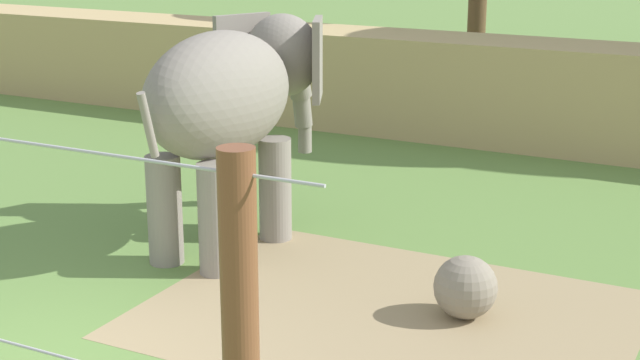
# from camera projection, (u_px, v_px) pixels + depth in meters

# --- Properties ---
(dirt_patch) EXTENTS (5.44, 4.16, 0.01)m
(dirt_patch) POSITION_uv_depth(u_px,v_px,m) (388.00, 315.00, 10.87)
(dirt_patch) COLOR #937F5B
(dirt_patch) RESTS_ON ground
(embankment_wall) EXTENTS (36.00, 1.80, 2.00)m
(embankment_wall) POSITION_uv_depth(u_px,v_px,m) (441.00, 86.00, 19.19)
(embankment_wall) COLOR tan
(embankment_wall) RESTS_ON ground
(elephant) EXTENTS (1.72, 4.09, 3.03)m
(elephant) POSITION_uv_depth(u_px,v_px,m) (232.00, 101.00, 12.64)
(elephant) COLOR gray
(elephant) RESTS_ON ground
(enrichment_ball) EXTENTS (0.73, 0.73, 0.73)m
(enrichment_ball) POSITION_uv_depth(u_px,v_px,m) (465.00, 287.00, 10.72)
(enrichment_ball) COLOR gray
(enrichment_ball) RESTS_ON ground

